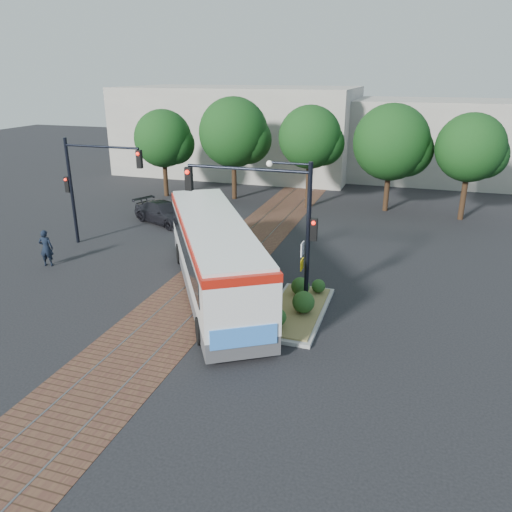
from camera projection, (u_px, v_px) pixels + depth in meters
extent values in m
plane|color=black|center=(200.00, 289.00, 22.78)|extent=(120.00, 120.00, 0.00)
cube|color=brown|center=(231.00, 260.00, 26.35)|extent=(3.60, 40.00, 0.01)
cube|color=slate|center=(217.00, 258.00, 26.56)|extent=(0.06, 40.00, 0.01)
cube|color=slate|center=(244.00, 261.00, 26.13)|extent=(0.06, 40.00, 0.01)
cylinder|color=#382314|center=(166.00, 178.00, 39.44)|extent=(0.36, 0.36, 2.86)
sphere|color=#103410|center=(163.00, 138.00, 38.37)|extent=(4.40, 4.40, 4.40)
cylinder|color=#382314|center=(234.00, 179.00, 38.52)|extent=(0.36, 0.36, 3.12)
sphere|color=#103410|center=(233.00, 132.00, 37.30)|extent=(5.20, 5.20, 5.20)
cylinder|color=#382314|center=(308.00, 184.00, 36.03)|extent=(0.36, 0.36, 3.39)
sphere|color=#103410|center=(310.00, 137.00, 34.87)|extent=(4.40, 4.40, 4.40)
cylinder|color=#382314|center=(387.00, 191.00, 35.25)|extent=(0.36, 0.36, 2.86)
sphere|color=#103410|center=(391.00, 142.00, 34.07)|extent=(5.20, 5.20, 5.20)
cylinder|color=#382314|center=(463.00, 197.00, 33.05)|extent=(0.36, 0.36, 3.12)
sphere|color=#103410|center=(471.00, 148.00, 31.93)|extent=(4.40, 4.40, 4.40)
cube|color=#ADA899|center=(240.00, 130.00, 48.68)|extent=(22.00, 12.00, 8.00)
cube|color=#ADA899|center=(457.00, 141.00, 44.86)|extent=(18.00, 10.00, 7.00)
cube|color=#474749|center=(215.00, 280.00, 22.41)|extent=(8.68, 12.00, 0.73)
cube|color=white|center=(214.00, 251.00, 21.94)|extent=(8.69, 12.01, 1.97)
cube|color=black|center=(213.00, 242.00, 22.11)|extent=(8.10, 10.98, 0.93)
cube|color=#B1190D|center=(213.00, 227.00, 21.54)|extent=(8.73, 12.03, 0.31)
cube|color=white|center=(213.00, 222.00, 21.47)|extent=(8.41, 11.61, 0.15)
cube|color=black|center=(242.00, 301.00, 16.25)|extent=(1.49, 0.97, 0.93)
cube|color=#377FDF|center=(244.00, 337.00, 16.52)|extent=(1.99, 1.24, 0.73)
cube|color=orange|center=(249.00, 270.00, 21.50)|extent=(2.47, 4.03, 1.14)
cylinder|color=black|center=(202.00, 331.00, 18.09)|extent=(0.85, 1.08, 1.04)
cylinder|color=black|center=(265.00, 324.00, 18.61)|extent=(0.85, 1.08, 1.04)
cylinder|color=black|center=(180.00, 253.00, 25.77)|extent=(0.85, 1.08, 1.04)
cylinder|color=black|center=(226.00, 250.00, 26.28)|extent=(0.85, 1.08, 1.04)
cube|color=gray|center=(297.00, 312.00, 20.48)|extent=(2.20, 5.20, 0.15)
cube|color=olive|center=(297.00, 310.00, 20.44)|extent=(1.90, 4.80, 0.08)
sphere|color=#1E4719|center=(277.00, 317.00, 18.99)|extent=(0.70, 0.70, 0.70)
sphere|color=#1E4719|center=(304.00, 302.00, 20.00)|extent=(0.90, 0.90, 0.90)
sphere|color=#1E4719|center=(300.00, 286.00, 21.59)|extent=(0.80, 0.80, 0.80)
sphere|color=#1E4719|center=(318.00, 286.00, 21.87)|extent=(0.60, 0.60, 0.60)
cylinder|color=black|center=(308.00, 239.00, 19.48)|extent=(0.18, 0.18, 6.00)
cylinder|color=black|center=(247.00, 169.00, 19.29)|extent=(5.00, 0.12, 0.12)
cube|color=black|center=(189.00, 179.00, 20.21)|extent=(0.28, 0.22, 0.95)
sphere|color=#FF190C|center=(187.00, 172.00, 19.98)|extent=(0.18, 0.18, 0.18)
cube|color=black|center=(314.00, 230.00, 19.27)|extent=(0.26, 0.20, 0.90)
sphere|color=#FF190C|center=(314.00, 223.00, 19.05)|extent=(0.16, 0.16, 0.16)
cube|color=white|center=(302.00, 249.00, 19.56)|extent=(0.04, 0.45, 0.55)
cube|color=yellow|center=(302.00, 264.00, 19.79)|extent=(0.04, 0.45, 0.45)
cylinder|color=black|center=(290.00, 163.00, 18.70)|extent=(1.60, 0.08, 0.08)
sphere|color=silver|center=(269.00, 164.00, 18.95)|extent=(0.24, 0.24, 0.24)
cylinder|color=black|center=(72.00, 192.00, 28.05)|extent=(0.18, 0.18, 6.00)
cylinder|color=black|center=(101.00, 147.00, 26.49)|extent=(4.50, 0.12, 0.12)
cube|color=black|center=(139.00, 159.00, 26.03)|extent=(0.28, 0.22, 0.95)
sphere|color=#FF190C|center=(137.00, 154.00, 25.80)|extent=(0.18, 0.18, 0.18)
cube|color=black|center=(67.00, 184.00, 27.97)|extent=(0.26, 0.20, 0.90)
sphere|color=#FF190C|center=(65.00, 180.00, 27.75)|extent=(0.16, 0.16, 0.16)
imported|color=black|center=(46.00, 248.00, 25.27)|extent=(0.79, 0.62, 1.91)
imported|color=black|center=(164.00, 213.00, 32.54)|extent=(5.19, 3.79, 1.40)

